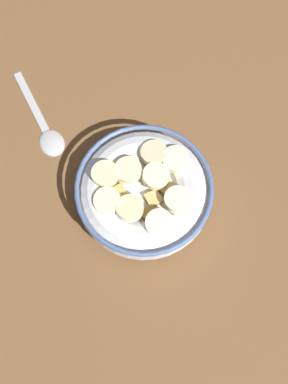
% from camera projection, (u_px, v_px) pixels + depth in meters
% --- Properties ---
extents(ground_plane, '(1.33, 1.33, 0.02)m').
position_uv_depth(ground_plane, '(144.00, 202.00, 0.61)').
color(ground_plane, brown).
extents(cereal_bowl, '(0.16, 0.16, 0.06)m').
position_uv_depth(cereal_bowl, '(144.00, 193.00, 0.57)').
color(cereal_bowl, silver).
rests_on(cereal_bowl, ground_plane).
extents(spoon, '(0.06, 0.14, 0.01)m').
position_uv_depth(spoon, '(46.00, 131.00, 0.62)').
color(spoon, '#B7B7BC').
rests_on(spoon, ground_plane).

